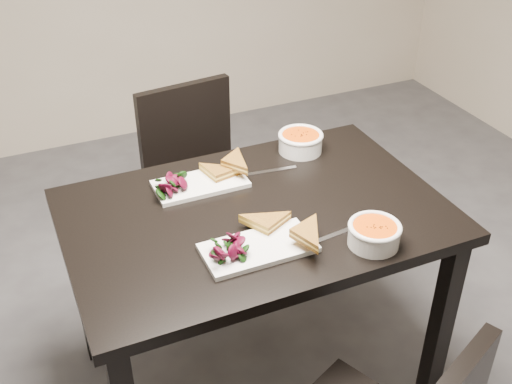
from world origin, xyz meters
TOP-DOWN VIEW (x-y plane):
  - table at (0.25, 0.37)m, footprint 1.20×0.80m
  - chair_far at (0.29, 1.09)m, footprint 0.47×0.47m
  - plate_near at (0.17, 0.18)m, footprint 0.33×0.16m
  - sandwich_near at (0.24, 0.20)m, footprint 0.20×0.18m
  - salad_near at (0.07, 0.18)m, footprint 0.10×0.09m
  - soup_bowl_near at (0.49, 0.08)m, footprint 0.16×0.16m
  - cutlery_near at (0.39, 0.16)m, footprint 0.18×0.04m
  - plate_far at (0.14, 0.58)m, footprint 0.31×0.15m
  - sandwich_far at (0.20, 0.57)m, footprint 0.17×0.14m
  - salad_far at (0.04, 0.58)m, footprint 0.10×0.09m
  - soup_bowl_far at (0.55, 0.66)m, footprint 0.17×0.17m
  - cutlery_far at (0.40, 0.57)m, footprint 0.18×0.04m

SIDE VIEW (x-z plane):
  - chair_far at x=0.29m, z-range 0.06..0.91m
  - table at x=0.25m, z-range 0.28..1.03m
  - cutlery_near at x=0.39m, z-range 0.75..0.75m
  - cutlery_far at x=0.40m, z-range 0.75..0.75m
  - plate_far at x=0.14m, z-range 0.75..0.77m
  - plate_near at x=0.17m, z-range 0.75..0.77m
  - salad_far at x=0.04m, z-range 0.77..0.81m
  - salad_near at x=0.07m, z-range 0.77..0.81m
  - soup_bowl_near at x=0.49m, z-range 0.75..0.82m
  - sandwich_far at x=0.20m, z-range 0.77..0.82m
  - soup_bowl_far at x=0.55m, z-range 0.75..0.83m
  - sandwich_near at x=0.24m, z-range 0.77..0.82m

